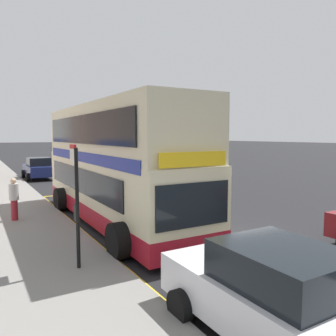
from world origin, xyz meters
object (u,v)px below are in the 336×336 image
object	(u,v)px
parked_car_white_ahead	(277,297)
pedestrian_waiting_near_sign	(14,198)
bus_stop_sign	(76,197)
parked_car_maroon_behind	(92,161)
parked_car_navy_distant	(39,168)
double_decker_bus	(114,168)

from	to	relation	value
parked_car_white_ahead	pedestrian_waiting_near_sign	size ratio (longest dim) A/B	2.68
bus_stop_sign	parked_car_maroon_behind	bearing A→B (deg)	71.59
parked_car_white_ahead	parked_car_maroon_behind	size ratio (longest dim) A/B	1.00
bus_stop_sign	parked_car_maroon_behind	distance (m)	25.03
bus_stop_sign	parked_car_white_ahead	bearing A→B (deg)	-66.87
bus_stop_sign	parked_car_white_ahead	xyz separation A→B (m)	(1.89, -4.43, -1.04)
parked_car_navy_distant	pedestrian_waiting_near_sign	distance (m)	13.78
double_decker_bus	parked_car_white_ahead	bearing A→B (deg)	-94.27
bus_stop_sign	pedestrian_waiting_near_sign	bearing A→B (deg)	98.15
double_decker_bus	parked_car_navy_distant	distance (m)	15.03
double_decker_bus	parked_car_navy_distant	bearing A→B (deg)	91.08
parked_car_white_ahead	pedestrian_waiting_near_sign	xyz separation A→B (m)	(-2.70, 10.10, 0.19)
parked_car_maroon_behind	parked_car_navy_distant	world-z (taller)	same
double_decker_bus	pedestrian_waiting_near_sign	xyz separation A→B (m)	(-3.34, 1.54, -1.08)
parked_car_white_ahead	parked_car_maroon_behind	distance (m)	28.78
bus_stop_sign	parked_car_navy_distant	world-z (taller)	bus_stop_sign
double_decker_bus	bus_stop_sign	distance (m)	4.86
parked_car_maroon_behind	pedestrian_waiting_near_sign	distance (m)	20.04
parked_car_navy_distant	pedestrian_waiting_near_sign	xyz separation A→B (m)	(-3.06, -13.43, 0.19)
parked_car_white_ahead	parked_car_maroon_behind	world-z (taller)	same
bus_stop_sign	double_decker_bus	bearing A→B (deg)	58.57
bus_stop_sign	pedestrian_waiting_near_sign	xyz separation A→B (m)	(-0.81, 5.68, -0.85)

